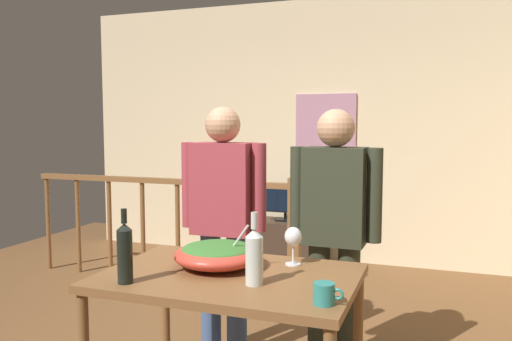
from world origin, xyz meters
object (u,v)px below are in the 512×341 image
(wine_bottle_dark, at_px, (125,252))
(stair_railing, at_px, (198,220))
(salad_bowl, at_px, (218,254))
(wine_bottle_clear, at_px, (254,255))
(serving_table, at_px, (229,291))
(person_standing_right, at_px, (335,222))
(tv_console, at_px, (285,242))
(wine_glass, at_px, (293,238))
(person_standing_left, at_px, (223,212))
(flat_screen_tv, at_px, (284,200))
(framed_picture, at_px, (326,123))
(mug_teal, at_px, (324,294))

(wine_bottle_dark, bearing_deg, stair_railing, 108.54)
(salad_bowl, height_order, wine_bottle_clear, wine_bottle_clear)
(wine_bottle_dark, bearing_deg, serving_table, 37.29)
(person_standing_right, bearing_deg, serving_table, 66.17)
(tv_console, relative_size, serving_table, 0.75)
(wine_glass, distance_m, wine_bottle_dark, 0.83)
(person_standing_left, bearing_deg, salad_bowl, 109.67)
(flat_screen_tv, relative_size, wine_bottle_dark, 1.36)
(flat_screen_tv, relative_size, wine_glass, 2.38)
(flat_screen_tv, relative_size, person_standing_right, 0.29)
(serving_table, distance_m, wine_bottle_dark, 0.53)
(flat_screen_tv, xyz_separation_m, wine_glass, (0.86, -2.75, 0.24))
(wine_glass, bearing_deg, flat_screen_tv, 107.42)
(stair_railing, relative_size, person_standing_left, 1.69)
(stair_railing, relative_size, wine_glass, 14.15)
(framed_picture, distance_m, serving_table, 3.43)
(mug_teal, bearing_deg, serving_table, 153.21)
(framed_picture, relative_size, mug_teal, 5.40)
(serving_table, height_order, mug_teal, mug_teal)
(wine_glass, height_order, wine_bottle_dark, wine_bottle_dark)
(framed_picture, distance_m, wine_bottle_dark, 3.66)
(wine_glass, height_order, wine_bottle_clear, wine_bottle_clear)
(salad_bowl, bearing_deg, mug_teal, -29.45)
(flat_screen_tv, xyz_separation_m, salad_bowl, (0.52, -2.91, 0.17))
(stair_railing, distance_m, wine_bottle_clear, 2.53)
(framed_picture, distance_m, stair_railing, 1.82)
(stair_railing, height_order, wine_bottle_clear, wine_bottle_clear)
(salad_bowl, bearing_deg, tv_console, 100.00)
(wine_glass, xyz_separation_m, wine_bottle_dark, (-0.63, -0.54, 0.00))
(framed_picture, xyz_separation_m, wine_bottle_dark, (-0.13, -3.61, -0.58))
(tv_console, relative_size, person_standing_right, 0.56)
(flat_screen_tv, xyz_separation_m, mug_teal, (1.13, -3.26, 0.15))
(serving_table, relative_size, wine_bottle_clear, 3.69)
(salad_bowl, height_order, mug_teal, salad_bowl)
(framed_picture, bearing_deg, tv_console, -141.58)
(stair_railing, bearing_deg, serving_table, -60.12)
(wine_bottle_dark, distance_m, person_standing_right, 1.28)
(framed_picture, xyz_separation_m, person_standing_right, (0.61, -2.57, -0.58))
(stair_railing, xyz_separation_m, serving_table, (1.16, -2.01, 0.09))
(tv_console, bearing_deg, flat_screen_tv, -90.00)
(framed_picture, bearing_deg, salad_bowl, -87.28)
(salad_bowl, xyz_separation_m, wine_glass, (0.34, 0.17, 0.07))
(wine_bottle_clear, relative_size, person_standing_right, 0.20)
(flat_screen_tv, height_order, wine_bottle_clear, wine_bottle_clear)
(serving_table, height_order, wine_glass, wine_glass)
(wine_glass, height_order, person_standing_left, person_standing_left)
(tv_console, bearing_deg, stair_railing, -117.80)
(wine_glass, height_order, person_standing_right, person_standing_right)
(salad_bowl, xyz_separation_m, wine_bottle_clear, (0.27, -0.20, 0.06))
(serving_table, xyz_separation_m, salad_bowl, (-0.10, 0.09, 0.15))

